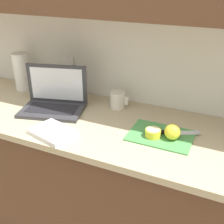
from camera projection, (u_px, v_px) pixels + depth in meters
counter_unit at (90, 179)px, 1.77m from camera, size 2.50×0.65×0.88m
laptop at (54, 99)px, 1.67m from camera, size 0.41×0.32×0.25m
cutting_board at (161, 135)px, 1.40m from camera, size 0.31×0.23×0.01m
knife at (164, 132)px, 1.41m from camera, size 0.26×0.15×0.02m
lemon_half_cut at (153, 133)px, 1.38m from camera, size 0.08×0.08×0.04m
lemon_whole_beside at (172, 132)px, 1.35m from camera, size 0.08×0.08×0.08m
measuring_cup at (118, 100)px, 1.69m from camera, size 0.11×0.09×0.10m
paper_towel_roll at (23, 71)px, 1.93m from camera, size 0.12×0.12×0.25m
dish_towel at (53, 132)px, 1.42m from camera, size 0.25×0.21×0.02m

